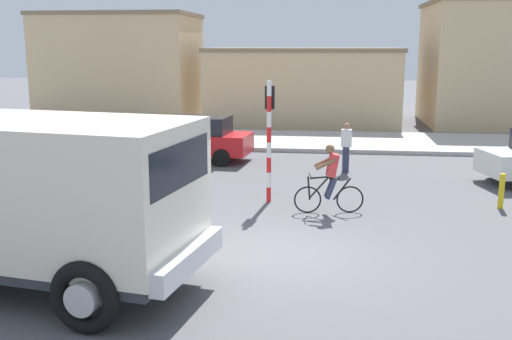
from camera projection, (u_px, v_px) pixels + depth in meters
The scene contains 11 objects.
ground_plane at pixel (281, 256), 11.78m from camera, with size 120.00×120.00×0.00m, color #56565B.
sidewalk_far at pixel (308, 141), 25.41m from camera, with size 80.00×5.00×0.16m, color #ADADA8.
truck_foreground at pixel (40, 193), 9.96m from camera, with size 5.76×3.49×2.90m.
cyclist at pixel (330, 179), 14.65m from camera, with size 1.72×0.54×1.72m.
traffic_light_pole at pixel (269, 124), 15.52m from camera, with size 0.24×0.43×3.20m.
car_red_near at pixel (195, 138), 21.35m from camera, with size 4.15×2.17×1.60m.
car_white_mid at pixel (65, 153), 18.34m from camera, with size 4.15×2.17×1.60m.
pedestrian_near_kerb at pixel (346, 147), 19.36m from camera, with size 0.34×0.22×1.62m.
bollard_far at pixel (501, 191), 15.15m from camera, with size 0.14×0.14×0.90m, color gold.
building_corner_left at pixel (122, 67), 32.75m from camera, with size 8.15×5.79×5.74m.
building_mid_block at pixel (303, 86), 31.24m from camera, with size 9.87×5.48×3.91m.
Camera 1 is at (0.88, -11.15, 4.10)m, focal length 41.98 mm.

